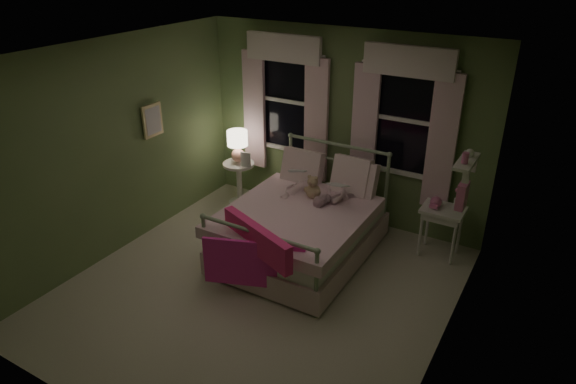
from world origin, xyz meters
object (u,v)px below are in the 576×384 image
Objects in this scene: bed at (302,227)px; child_right at (340,175)px; nightstand_left at (239,177)px; nightstand_right at (443,216)px; table_lamp at (238,143)px; teddy_bear at (313,189)px; child_left at (299,168)px.

child_right is at bearing 57.61° from bed.
nightstand_right is at bearing 1.48° from nightstand_left.
nightstand_left is at bearing 0.00° from table_lamp.
teddy_bear is 0.49× the size of nightstand_right.
nightstand_right is at bearing 29.65° from bed.
child_right reaches higher than nightstand_left.
teddy_bear is (0.28, -0.16, -0.16)m from child_left.
teddy_bear is (-0.28, -0.16, -0.18)m from child_right.
table_lamp is (-1.19, 0.33, 0.00)m from child_left.
bed reaches higher than table_lamp.
child_left is 0.56m from child_right.
nightstand_right is (2.95, 0.08, -0.40)m from table_lamp.
bed is 0.78m from child_left.
child_left is 1.35m from nightstand_left.
bed is 2.54× the size of child_right.
nightstand_right is at bearing -138.92° from child_right.
child_right is at bearing -10.66° from table_lamp.
bed is at bearing 79.98° from child_right.
teddy_bear is at bearing 157.82° from child_left.
child_right is at bearing -10.66° from nightstand_left.
bed is at bearing -27.28° from table_lamp.
bed is at bearing 130.74° from child_left.
table_lamp is at bearing 0.00° from nightstand_left.
teddy_bear is 1.60m from nightstand_left.
table_lamp is at bearing 11.71° from child_right.
nightstand_left and nightstand_right have the same top height.
child_right is 1.33m from nightstand_right.
child_left is 0.36m from teddy_bear.
bed is 4.37× the size of table_lamp.
bed is at bearing -27.28° from nightstand_left.
child_left is at bearing -15.46° from nightstand_left.
child_right is (0.27, 0.43, 0.59)m from bed.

